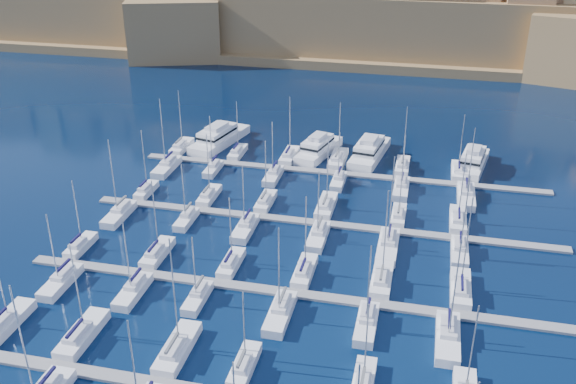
% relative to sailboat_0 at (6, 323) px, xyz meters
% --- Properties ---
extents(ground, '(600.00, 600.00, 0.00)m').
position_rel_sailboat_0_xyz_m(ground, '(36.13, 28.19, -0.76)').
color(ground, black).
rests_on(ground, ground).
extents(pontoon_mid_near, '(84.00, 2.00, 0.40)m').
position_rel_sailboat_0_xyz_m(pontoon_mid_near, '(36.13, 16.19, -0.56)').
color(pontoon_mid_near, slate).
rests_on(pontoon_mid_near, ground).
extents(pontoon_mid_far, '(84.00, 2.00, 0.40)m').
position_rel_sailboat_0_xyz_m(pontoon_mid_far, '(36.13, 38.19, -0.56)').
color(pontoon_mid_far, slate).
rests_on(pontoon_mid_far, ground).
extents(pontoon_far, '(84.00, 2.00, 0.40)m').
position_rel_sailboat_0_xyz_m(pontoon_far, '(36.13, 60.19, -0.56)').
color(pontoon_far, slate).
rests_on(pontoon_far, ground).
extents(sailboat_0, '(2.96, 9.86, 15.39)m').
position_rel_sailboat_0_xyz_m(sailboat_0, '(0.00, 0.00, 0.00)').
color(sailboat_0, white).
rests_on(sailboat_0, ground).
extents(sailboat_1, '(3.00, 10.01, 14.42)m').
position_rel_sailboat_0_xyz_m(sailboat_1, '(11.27, 0.07, -0.01)').
color(sailboat_1, white).
rests_on(sailboat_1, ground).
extents(sailboat_2, '(3.05, 10.17, 16.98)m').
position_rel_sailboat_0_xyz_m(sailboat_2, '(24.61, 0.15, 0.02)').
color(sailboat_2, white).
rests_on(sailboat_2, ground).
extents(sailboat_3, '(2.40, 8.02, 11.61)m').
position_rel_sailboat_0_xyz_m(sailboat_3, '(33.85, -0.91, -0.05)').
color(sailboat_3, white).
rests_on(sailboat_3, ground).
extents(sailboat_4, '(2.49, 8.32, 12.13)m').
position_rel_sailboat_0_xyz_m(sailboat_4, '(48.56, -0.76, -0.04)').
color(sailboat_4, white).
rests_on(sailboat_4, ground).
extents(sailboat_12, '(2.29, 7.64, 12.55)m').
position_rel_sailboat_0_xyz_m(sailboat_12, '(-0.58, 20.91, -0.04)').
color(sailboat_12, white).
rests_on(sailboat_12, ground).
extents(sailboat_13, '(2.68, 8.92, 13.58)m').
position_rel_sailboat_0_xyz_m(sailboat_13, '(12.66, 21.54, -0.02)').
color(sailboat_13, white).
rests_on(sailboat_13, ground).
extents(sailboat_14, '(2.47, 8.22, 12.25)m').
position_rel_sailboat_0_xyz_m(sailboat_14, '(25.19, 21.20, -0.04)').
color(sailboat_14, white).
rests_on(sailboat_14, ground).
extents(sailboat_15, '(2.66, 8.86, 13.60)m').
position_rel_sailboat_0_xyz_m(sailboat_15, '(36.85, 21.51, -0.02)').
color(sailboat_15, white).
rests_on(sailboat_15, ground).
extents(sailboat_16, '(2.96, 9.85, 15.56)m').
position_rel_sailboat_0_xyz_m(sailboat_16, '(48.62, 22.00, 0.00)').
color(sailboat_16, white).
rests_on(sailboat_16, ground).
extents(sailboat_17, '(2.93, 9.77, 15.79)m').
position_rel_sailboat_0_xyz_m(sailboat_17, '(60.14, 21.96, 0.00)').
color(sailboat_17, white).
rests_on(sailboat_17, ground).
extents(sailboat_18, '(2.73, 9.10, 12.64)m').
position_rel_sailboat_0_xyz_m(sailboat_18, '(1.87, 10.75, -0.03)').
color(sailboat_18, white).
rests_on(sailboat_18, ground).
extents(sailboat_19, '(2.65, 8.82, 13.25)m').
position_rel_sailboat_0_xyz_m(sailboat_19, '(13.48, 10.89, -0.03)').
color(sailboat_19, white).
rests_on(sailboat_19, ground).
extents(sailboat_20, '(2.32, 7.72, 11.27)m').
position_rel_sailboat_0_xyz_m(sailboat_20, '(23.24, 11.43, -0.05)').
color(sailboat_20, white).
rests_on(sailboat_20, ground).
extents(sailboat_21, '(2.91, 9.68, 14.84)m').
position_rel_sailboat_0_xyz_m(sailboat_21, '(35.69, 10.47, -0.01)').
color(sailboat_21, white).
rests_on(sailboat_21, ground).
extents(sailboat_22, '(2.70, 9.01, 13.52)m').
position_rel_sailboat_0_xyz_m(sailboat_22, '(47.64, 10.80, -0.02)').
color(sailboat_22, white).
rests_on(sailboat_22, ground).
extents(sailboat_23, '(3.10, 10.34, 16.28)m').
position_rel_sailboat_0_xyz_m(sailboat_23, '(58.35, 10.15, 0.01)').
color(sailboat_23, white).
rests_on(sailboat_23, ground).
extents(sailboat_24, '(2.21, 7.36, 13.19)m').
position_rel_sailboat_0_xyz_m(sailboat_24, '(1.21, 42.77, -0.03)').
color(sailboat_24, white).
rests_on(sailboat_24, ground).
extents(sailboat_25, '(2.48, 8.28, 13.33)m').
position_rel_sailboat_0_xyz_m(sailboat_25, '(13.85, 43.22, -0.03)').
color(sailboat_25, white).
rests_on(sailboat_25, ground).
extents(sailboat_26, '(2.50, 8.34, 12.95)m').
position_rel_sailboat_0_xyz_m(sailboat_26, '(24.97, 43.25, -0.03)').
color(sailboat_26, white).
rests_on(sailboat_26, ground).
extents(sailboat_27, '(2.93, 9.77, 14.00)m').
position_rel_sailboat_0_xyz_m(sailboat_27, '(36.33, 43.95, -0.01)').
color(sailboat_27, white).
rests_on(sailboat_27, ground).
extents(sailboat_28, '(2.41, 8.03, 12.18)m').
position_rel_sailboat_0_xyz_m(sailboat_28, '(49.62, 43.10, -0.04)').
color(sailboat_28, white).
rests_on(sailboat_28, ground).
extents(sailboat_29, '(2.84, 9.47, 13.46)m').
position_rel_sailboat_0_xyz_m(sailboat_29, '(59.97, 43.81, -0.02)').
color(sailboat_29, white).
rests_on(sailboat_29, ground).
extents(sailboat_30, '(2.82, 9.39, 15.50)m').
position_rel_sailboat_0_xyz_m(sailboat_30, '(0.57, 32.61, -0.00)').
color(sailboat_30, white).
rests_on(sailboat_30, ground).
extents(sailboat_31, '(2.27, 7.58, 11.76)m').
position_rel_sailboat_0_xyz_m(sailboat_31, '(13.08, 33.50, -0.05)').
color(sailboat_31, white).
rests_on(sailboat_31, ground).
extents(sailboat_32, '(2.77, 9.22, 12.93)m').
position_rel_sailboat_0_xyz_m(sailboat_32, '(24.16, 32.70, -0.03)').
color(sailboat_32, white).
rests_on(sailboat_32, ground).
extents(sailboat_33, '(2.79, 9.30, 13.30)m').
position_rel_sailboat_0_xyz_m(sailboat_33, '(36.94, 32.66, -0.02)').
color(sailboat_33, white).
rests_on(sailboat_33, ground).
extents(sailboat_34, '(3.20, 10.68, 17.19)m').
position_rel_sailboat_0_xyz_m(sailboat_34, '(48.68, 31.98, 0.02)').
color(sailboat_34, white).
rests_on(sailboat_34, ground).
extents(sailboat_35, '(2.69, 8.97, 14.73)m').
position_rel_sailboat_0_xyz_m(sailboat_35, '(60.12, 32.82, -0.01)').
color(sailboat_35, white).
rests_on(sailboat_35, ground).
extents(sailboat_36, '(2.70, 8.99, 13.96)m').
position_rel_sailboat_0_xyz_m(sailboat_36, '(-0.49, 65.57, -0.02)').
color(sailboat_36, white).
rests_on(sailboat_36, ground).
extents(sailboat_37, '(2.43, 8.10, 12.54)m').
position_rel_sailboat_0_xyz_m(sailboat_37, '(12.85, 65.13, -0.04)').
color(sailboat_37, white).
rests_on(sailboat_37, ground).
extents(sailboat_38, '(2.79, 9.28, 14.24)m').
position_rel_sailboat_0_xyz_m(sailboat_38, '(24.41, 65.72, -0.01)').
color(sailboat_38, white).
rests_on(sailboat_38, ground).
extents(sailboat_39, '(3.12, 10.40, 13.57)m').
position_rel_sailboat_0_xyz_m(sailboat_39, '(35.05, 66.27, -0.01)').
color(sailboat_39, white).
rests_on(sailboat_39, ground).
extents(sailboat_40, '(2.71, 9.05, 13.89)m').
position_rel_sailboat_0_xyz_m(sailboat_40, '(48.82, 65.60, -0.02)').
color(sailboat_40, white).
rests_on(sailboat_40, ground).
extents(sailboat_41, '(2.68, 8.95, 13.12)m').
position_rel_sailboat_0_xyz_m(sailboat_41, '(60.20, 65.55, -0.03)').
color(sailboat_41, white).
rests_on(sailboat_41, ground).
extents(sailboat_42, '(3.01, 10.04, 15.97)m').
position_rel_sailboat_0_xyz_m(sailboat_42, '(0.69, 54.29, 0.01)').
color(sailboat_42, white).
rests_on(sailboat_42, ground).
extents(sailboat_43, '(2.24, 7.48, 12.65)m').
position_rel_sailboat_0_xyz_m(sailboat_43, '(10.49, 55.55, -0.04)').
color(sailboat_43, white).
rests_on(sailboat_43, ground).
extents(sailboat_44, '(2.60, 8.65, 12.72)m').
position_rel_sailboat_0_xyz_m(sailboat_44, '(23.55, 54.97, -0.03)').
color(sailboat_44, white).
rests_on(sailboat_44, ground).
extents(sailboat_45, '(2.38, 7.93, 11.50)m').
position_rel_sailboat_0_xyz_m(sailboat_45, '(36.86, 55.33, -0.05)').
color(sailboat_45, white).
rests_on(sailboat_45, ground).
extents(sailboat_46, '(2.80, 9.34, 12.38)m').
position_rel_sailboat_0_xyz_m(sailboat_46, '(49.31, 54.64, -0.03)').
color(sailboat_46, white).
rests_on(sailboat_46, ground).
extents(sailboat_47, '(3.21, 10.70, 14.98)m').
position_rel_sailboat_0_xyz_m(sailboat_47, '(61.55, 53.97, 0.01)').
color(sailboat_47, white).
rests_on(sailboat_47, ground).
extents(motor_yacht_a, '(9.63, 19.46, 5.25)m').
position_rel_sailboat_0_xyz_m(motor_yacht_a, '(6.70, 70.67, 0.96)').
color(motor_yacht_a, white).
rests_on(motor_yacht_a, ground).
extents(motor_yacht_b, '(8.47, 16.61, 5.25)m').
position_rel_sailboat_0_xyz_m(motor_yacht_b, '(30.16, 69.35, 0.96)').
color(motor_yacht_b, white).
rests_on(motor_yacht_b, ground).
extents(motor_yacht_c, '(7.77, 18.24, 5.25)m').
position_rel_sailboat_0_xyz_m(motor_yacht_c, '(41.32, 70.18, 0.96)').
color(motor_yacht_c, white).
rests_on(motor_yacht_c, ground).
extents(motor_yacht_d, '(7.46, 16.13, 5.25)m').
position_rel_sailboat_0_xyz_m(motor_yacht_d, '(63.16, 69.16, 0.96)').
color(motor_yacht_d, white).
rests_on(motor_yacht_d, ground).
extents(fortified_city, '(460.00, 108.95, 59.52)m').
position_rel_sailboat_0_xyz_m(fortified_city, '(35.95, 183.45, 13.98)').
color(fortified_city, brown).
rests_on(fortified_city, ground).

